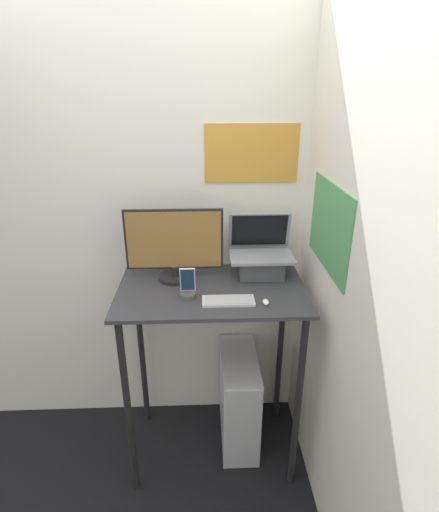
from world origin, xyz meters
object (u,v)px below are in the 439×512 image
object	(u,v)px
monitor	(174,247)
computer_tower	(239,398)
mouse	(266,302)
cell_phone	(188,289)
laptop	(261,259)
keyboard	(228,301)

from	to	relation	value
monitor	computer_tower	bearing A→B (deg)	-5.32
mouse	computer_tower	bearing A→B (deg)	109.04
computer_tower	mouse	bearing A→B (deg)	-70.96
monitor	cell_phone	world-z (taller)	monitor
mouse	monitor	bearing A→B (deg)	146.37
mouse	laptop	bearing A→B (deg)	86.90
monitor	laptop	bearing A→B (deg)	3.50
monitor	keyboard	distance (m)	0.42
mouse	cell_phone	xyz separation A→B (m)	(-0.37, 0.09, 0.03)
monitor	mouse	size ratio (longest dim) A/B	10.14
laptop	mouse	xyz separation A→B (m)	(-0.02, -0.33, -0.08)
laptop	mouse	bearing A→B (deg)	-93.10
mouse	cell_phone	world-z (taller)	cell_phone
laptop	cell_phone	world-z (taller)	laptop
monitor	computer_tower	world-z (taller)	monitor
monitor	cell_phone	size ratio (longest dim) A/B	3.25
computer_tower	cell_phone	bearing A→B (deg)	-148.09
keyboard	computer_tower	xyz separation A→B (m)	(0.09, 0.24, -0.83)
laptop	cell_phone	distance (m)	0.46
laptop	computer_tower	size ratio (longest dim) A/B	0.57
laptop	monitor	distance (m)	0.47
cell_phone	computer_tower	distance (m)	0.92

